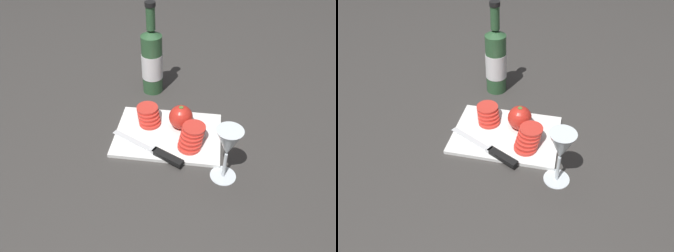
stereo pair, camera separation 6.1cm
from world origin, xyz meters
TOP-DOWN VIEW (x-y plane):
  - ground_plane at (0.00, 0.00)m, footprint 3.00×3.00m
  - cutting_board at (0.10, 0.02)m, footprint 0.33×0.23m
  - wine_bottle at (0.01, 0.27)m, footprint 0.08×0.08m
  - wine_glass at (0.27, -0.13)m, footprint 0.07×0.07m
  - whole_tomato at (0.13, 0.06)m, footprint 0.08×0.08m
  - knife at (0.09, -0.08)m, footprint 0.24×0.14m
  - tomato_slice_stack_near at (0.03, 0.07)m, footprint 0.08×0.10m
  - tomato_slice_stack_far at (0.17, -0.02)m, footprint 0.08×0.11m

SIDE VIEW (x-z plane):
  - ground_plane at x=0.00m, z-range 0.00..0.00m
  - cutting_board at x=0.10m, z-range 0.00..0.01m
  - knife at x=0.09m, z-range 0.01..0.02m
  - tomato_slice_stack_near at x=0.03m, z-range 0.01..0.05m
  - tomato_slice_stack_far at x=0.17m, z-range 0.01..0.06m
  - whole_tomato at x=0.13m, z-range 0.01..0.09m
  - wine_glass at x=0.27m, z-range 0.03..0.20m
  - wine_bottle at x=0.01m, z-range -0.04..0.29m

